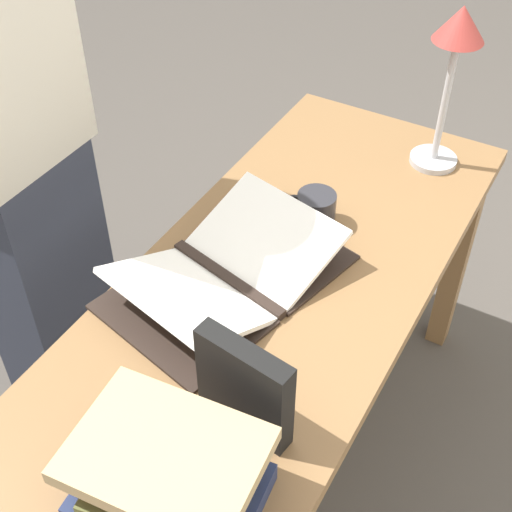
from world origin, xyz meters
TOP-DOWN VIEW (x-y plane):
  - ground_plane at (0.00, 0.00)m, footprint 12.00×12.00m
  - reading_desk at (0.00, 0.00)m, footprint 1.45×0.60m
  - open_book at (0.07, -0.09)m, footprint 0.57×0.43m
  - book_stack_tall at (0.54, 0.09)m, footprint 0.24×0.31m
  - book_standing_upright at (0.35, 0.12)m, footprint 0.06×0.19m
  - reading_lamp at (-0.58, 0.14)m, footprint 0.12×0.12m
  - coffee_mug at (-0.20, -0.02)m, footprint 0.09×0.12m
  - person_reader at (0.07, -0.67)m, footprint 0.36×0.22m

SIDE VIEW (x-z plane):
  - ground_plane at x=0.00m, z-range 0.00..0.00m
  - reading_desk at x=0.00m, z-range 0.26..0.99m
  - open_book at x=0.07m, z-range 0.71..0.81m
  - coffee_mug at x=-0.20m, z-range 0.73..0.81m
  - book_stack_tall at x=0.54m, z-range 0.73..0.88m
  - book_standing_upright at x=0.35m, z-range 0.73..0.93m
  - person_reader at x=0.07m, z-range -0.01..1.78m
  - reading_lamp at x=-0.58m, z-range 0.83..1.25m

